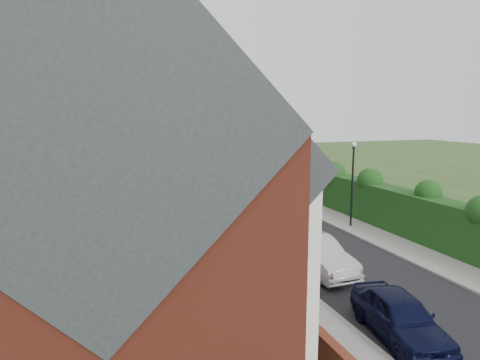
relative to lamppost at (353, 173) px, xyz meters
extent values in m
plane|color=#2D4C1E|center=(-3.40, -4.00, -3.30)|extent=(140.00, 140.00, 0.00)
cube|color=black|center=(-3.90, 7.00, -3.29)|extent=(6.00, 58.00, 0.02)
cube|color=gray|center=(0.20, 7.00, -3.24)|extent=(2.20, 58.00, 0.12)
cube|color=gray|center=(-7.75, 7.00, -3.24)|extent=(1.70, 58.00, 0.12)
cube|color=gray|center=(-0.85, 7.00, -3.23)|extent=(0.18, 58.00, 0.13)
cube|color=gray|center=(-6.95, 7.00, -3.23)|extent=(0.18, 58.00, 0.13)
cube|color=#183C13|center=(2.00, 7.00, -2.05)|extent=(1.50, 58.00, 2.50)
cube|color=maroon|center=(-14.40, 6.00, -0.05)|extent=(8.00, 40.00, 6.50)
cube|color=#25292D|center=(-14.40, 6.00, 3.20)|extent=(8.00, 40.20, 8.00)
cube|color=white|center=(-10.05, -12.10, -0.70)|extent=(0.70, 2.40, 5.20)
cube|color=black|center=(-9.68, -12.10, -1.90)|extent=(0.06, 1.80, 1.60)
cube|color=black|center=(-9.68, -12.10, 0.50)|extent=(0.06, 1.80, 1.60)
cube|color=#25292D|center=(-10.20, -12.10, 2.30)|extent=(1.70, 2.60, 1.70)
cube|color=#3F2D2D|center=(-10.36, -10.00, -2.25)|extent=(0.08, 0.90, 2.10)
cube|color=white|center=(-10.35, -10.10, 1.10)|extent=(0.12, 1.20, 1.60)
cube|color=white|center=(-10.05, -7.10, -0.70)|extent=(0.70, 2.40, 5.20)
cube|color=black|center=(-9.68, -7.10, -1.90)|extent=(0.06, 1.80, 1.60)
cube|color=black|center=(-9.68, -7.10, 0.50)|extent=(0.06, 1.80, 1.60)
cube|color=#25292D|center=(-10.20, -7.10, 2.30)|extent=(1.70, 2.60, 1.70)
cube|color=#3F2D2D|center=(-10.36, -5.00, -2.25)|extent=(0.08, 0.90, 2.10)
cube|color=white|center=(-10.35, -5.10, 1.10)|extent=(0.12, 1.20, 1.60)
cube|color=white|center=(-10.05, -2.10, -0.70)|extent=(0.70, 2.40, 5.20)
cube|color=black|center=(-9.68, -2.10, -1.90)|extent=(0.06, 1.80, 1.60)
cube|color=black|center=(-9.68, -2.10, 0.50)|extent=(0.06, 1.80, 1.60)
cube|color=#25292D|center=(-10.20, -2.10, 2.30)|extent=(1.70, 2.60, 1.70)
cube|color=#3F2D2D|center=(-10.36, 0.00, -2.25)|extent=(0.08, 0.90, 2.10)
cube|color=white|center=(-10.35, -0.10, 1.10)|extent=(0.12, 1.20, 1.60)
cube|color=white|center=(-10.05, 2.90, -0.70)|extent=(0.70, 2.40, 5.20)
cube|color=black|center=(-9.68, 2.90, -1.90)|extent=(0.06, 1.80, 1.60)
cube|color=black|center=(-9.68, 2.90, 0.50)|extent=(0.06, 1.80, 1.60)
cube|color=#25292D|center=(-10.20, 2.90, 2.30)|extent=(1.70, 2.60, 1.70)
cube|color=#3F2D2D|center=(-10.36, 5.00, -2.25)|extent=(0.08, 0.90, 2.10)
cube|color=white|center=(-10.35, 4.90, 1.10)|extent=(0.12, 1.20, 1.60)
cube|color=white|center=(-10.05, 7.90, -0.70)|extent=(0.70, 2.40, 5.20)
cube|color=black|center=(-9.68, 7.90, -1.90)|extent=(0.06, 1.80, 1.60)
cube|color=black|center=(-9.68, 7.90, 0.50)|extent=(0.06, 1.80, 1.60)
cube|color=#25292D|center=(-10.20, 7.90, 2.30)|extent=(1.70, 2.60, 1.70)
cube|color=#3F2D2D|center=(-10.36, 10.00, -2.25)|extent=(0.08, 0.90, 2.10)
cube|color=white|center=(-10.35, 9.90, 1.10)|extent=(0.12, 1.20, 1.60)
cube|color=white|center=(-10.05, 12.90, -0.70)|extent=(0.70, 2.40, 5.20)
cube|color=black|center=(-9.68, 12.90, -1.90)|extent=(0.06, 1.80, 1.60)
cube|color=black|center=(-9.68, 12.90, 0.50)|extent=(0.06, 1.80, 1.60)
cube|color=#25292D|center=(-10.20, 12.90, 2.30)|extent=(1.70, 2.60, 1.70)
cube|color=#3F2D2D|center=(-10.36, 15.00, -2.25)|extent=(0.08, 0.90, 2.10)
cube|color=white|center=(-10.35, 14.90, 1.10)|extent=(0.12, 1.20, 1.60)
cube|color=white|center=(-10.05, 17.90, -0.70)|extent=(0.70, 2.40, 5.20)
cube|color=black|center=(-9.68, 17.90, -1.90)|extent=(0.06, 1.80, 1.60)
cube|color=black|center=(-9.68, 17.90, 0.50)|extent=(0.06, 1.80, 1.60)
cube|color=#25292D|center=(-10.20, 17.90, 2.30)|extent=(1.70, 2.60, 1.70)
cube|color=#3F2D2D|center=(-10.36, 20.00, -2.25)|extent=(0.08, 0.90, 2.10)
cube|color=white|center=(-10.35, 19.90, 1.10)|extent=(0.12, 1.20, 1.60)
cube|color=white|center=(-10.05, 22.90, -0.70)|extent=(0.70, 2.40, 5.20)
cube|color=black|center=(-9.68, 22.90, -1.90)|extent=(0.06, 1.80, 1.60)
cube|color=black|center=(-9.68, 22.90, 0.50)|extent=(0.06, 1.80, 1.60)
cube|color=#25292D|center=(-10.20, 22.90, 2.30)|extent=(1.70, 2.60, 1.70)
cube|color=#3F2D2D|center=(-10.36, 25.00, -2.25)|extent=(0.08, 0.90, 2.10)
cube|color=white|center=(-10.35, 24.90, 1.10)|extent=(0.12, 1.20, 1.60)
cube|color=maroon|center=(-14.40, -4.00, 7.00)|extent=(0.90, 0.50, 1.60)
cube|color=maroon|center=(-14.40, 1.00, 7.00)|extent=(0.90, 0.50, 1.60)
cylinder|color=#95502C|center=(-14.60, 1.00, 7.95)|extent=(0.20, 0.20, 0.50)
cylinder|color=#95502C|center=(-14.20, 1.00, 7.95)|extent=(0.20, 0.20, 0.50)
cube|color=maroon|center=(-14.40, 6.00, 7.00)|extent=(0.90, 0.50, 1.60)
cylinder|color=#95502C|center=(-14.60, 6.00, 7.95)|extent=(0.20, 0.20, 0.50)
cylinder|color=#95502C|center=(-14.20, 6.00, 7.95)|extent=(0.20, 0.20, 0.50)
cube|color=maroon|center=(-14.40, 11.00, 7.00)|extent=(0.90, 0.50, 1.60)
cylinder|color=#95502C|center=(-14.60, 11.00, 7.95)|extent=(0.20, 0.20, 0.50)
cylinder|color=#95502C|center=(-14.20, 11.00, 7.95)|extent=(0.20, 0.20, 0.50)
cube|color=maroon|center=(-14.40, 16.00, 7.00)|extent=(0.90, 0.50, 1.60)
cylinder|color=#95502C|center=(-14.60, 16.00, 7.95)|extent=(0.20, 0.20, 0.50)
cylinder|color=#95502C|center=(-14.20, 16.00, 7.95)|extent=(0.20, 0.20, 0.50)
cube|color=maroon|center=(-14.40, 21.00, 7.00)|extent=(0.90, 0.50, 1.60)
cylinder|color=#95502C|center=(-14.60, 21.00, 7.95)|extent=(0.20, 0.20, 0.50)
cylinder|color=#95502C|center=(-14.20, 21.00, 7.95)|extent=(0.20, 0.20, 0.50)
cube|color=maroon|center=(-14.40, 26.00, 7.00)|extent=(0.90, 0.50, 1.60)
cylinder|color=#95502C|center=(-14.60, 26.00, 7.95)|extent=(0.20, 0.20, 0.50)
cylinder|color=#95502C|center=(-14.20, 26.00, 7.95)|extent=(0.20, 0.20, 0.50)
cube|color=maroon|center=(-8.75, -11.50, -2.85)|extent=(0.30, 4.70, 0.90)
cube|color=maroon|center=(-8.75, -6.50, -2.85)|extent=(0.30, 4.70, 0.90)
cube|color=maroon|center=(-8.75, -1.50, -2.85)|extent=(0.30, 4.70, 0.90)
cube|color=maroon|center=(-8.75, 3.50, -2.85)|extent=(0.30, 4.70, 0.90)
cube|color=maroon|center=(-8.75, 8.50, -2.85)|extent=(0.30, 4.70, 0.90)
cube|color=maroon|center=(-8.75, 13.50, -2.85)|extent=(0.30, 4.70, 0.90)
cube|color=maroon|center=(-8.75, 18.50, -2.85)|extent=(0.30, 4.70, 0.90)
cube|color=maroon|center=(-8.75, 23.50, -2.85)|extent=(0.30, 4.70, 0.90)
cube|color=maroon|center=(-8.75, -9.00, -2.75)|extent=(0.35, 0.35, 1.10)
cube|color=maroon|center=(-8.75, -4.00, -2.75)|extent=(0.35, 0.35, 1.10)
cube|color=maroon|center=(-8.75, 1.00, -2.75)|extent=(0.35, 0.35, 1.10)
cube|color=maroon|center=(-8.75, 6.00, -2.75)|extent=(0.35, 0.35, 1.10)
cube|color=maroon|center=(-8.75, 11.00, -2.75)|extent=(0.35, 0.35, 1.10)
cube|color=maroon|center=(-8.75, 16.00, -2.75)|extent=(0.35, 0.35, 1.10)
cube|color=maroon|center=(-8.75, 21.00, -2.75)|extent=(0.35, 0.35, 1.10)
cube|color=maroon|center=(-8.75, 26.00, -2.75)|extent=(0.35, 0.35, 1.10)
cylinder|color=black|center=(0.00, 0.00, -0.90)|extent=(0.12, 0.12, 4.80)
cylinder|color=black|center=(0.00, 0.00, 1.55)|extent=(0.20, 0.20, 0.10)
sphere|color=silver|center=(0.00, 0.00, 1.70)|extent=(0.32, 0.32, 0.32)
cylinder|color=#332316|center=(-6.40, 36.00, -0.92)|extent=(0.50, 0.50, 4.75)
sphere|color=#254D19|center=(-6.40, 36.00, 2.59)|extent=(6.80, 6.80, 6.80)
sphere|color=#254D19|center=(-5.04, 36.30, 1.93)|extent=(4.76, 4.76, 4.76)
cylinder|color=#332316|center=(-0.40, 38.00, -0.67)|extent=(0.50, 0.50, 5.25)
sphere|color=#254D19|center=(-0.40, 38.00, 3.21)|extent=(7.60, 7.60, 7.60)
sphere|color=#254D19|center=(1.12, 38.30, 2.48)|extent=(5.32, 5.32, 5.32)
cylinder|color=#332316|center=(-12.40, 39.00, -0.55)|extent=(0.50, 0.50, 5.50)
sphere|color=#254D19|center=(-12.40, 39.00, 3.52)|extent=(8.00, 8.00, 8.00)
sphere|color=#254D19|center=(-10.80, 39.30, 2.75)|extent=(5.60, 5.60, 5.60)
imported|color=black|center=(-5.83, -11.47, -2.59)|extent=(2.32, 4.38, 1.42)
imported|color=#ADADB2|center=(-5.50, -5.63, -2.53)|extent=(1.88, 4.74, 1.53)
imported|color=#97989D|center=(-5.65, -2.25, -2.52)|extent=(3.13, 5.85, 1.56)
imported|color=white|center=(-5.00, 3.26, -2.62)|extent=(2.18, 4.76, 1.35)
imported|color=#103515|center=(-5.77, 8.68, -2.52)|extent=(2.50, 4.81, 1.56)
imported|color=#9E1711|center=(-6.40, 17.62, -2.50)|extent=(2.23, 4.98, 1.59)
imported|color=beige|center=(-6.40, 20.33, -2.66)|extent=(3.05, 4.93, 1.27)
imported|color=#5C5D63|center=(-6.40, 29.00, -2.52)|extent=(2.94, 5.63, 1.56)
imported|color=black|center=(-5.44, 31.00, -2.53)|extent=(1.83, 4.50, 1.53)
imported|color=#4B371B|center=(-2.32, 10.78, -2.46)|extent=(1.40, 2.15, 1.67)
cube|color=black|center=(-2.32, 12.90, -2.49)|extent=(1.14, 1.91, 0.48)
cylinder|color=beige|center=(-2.32, 12.90, -1.82)|extent=(1.24, 1.19, 1.24)
cube|color=beige|center=(-2.32, 12.90, -2.25)|extent=(1.26, 1.95, 0.04)
cylinder|color=black|center=(-2.93, 13.47, -2.87)|extent=(0.08, 0.86, 0.86)
cylinder|color=black|center=(-1.70, 13.47, -2.87)|extent=(0.08, 0.86, 0.86)
cylinder|color=black|center=(-2.65, 11.85, -2.44)|extent=(0.06, 1.71, 0.06)
cylinder|color=black|center=(-1.98, 11.85, -2.44)|extent=(0.06, 1.71, 0.06)
imported|color=black|center=(-6.04, 35.35, -2.53)|extent=(2.74, 5.59, 1.53)
camera|label=1|loc=(-14.44, -21.45, 3.58)|focal=32.00mm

